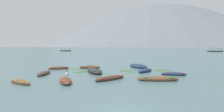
% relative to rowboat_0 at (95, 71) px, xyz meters
% --- Properties ---
extents(ground_plane, '(6000.00, 6000.00, 0.00)m').
position_rel_rowboat_0_xyz_m(ground_plane, '(2.88, 1484.18, -0.25)').
color(ground_plane, slate).
extents(mountain_1, '(975.24, 975.24, 240.24)m').
position_rel_rowboat_0_xyz_m(mountain_1, '(-728.12, 1820.64, 119.87)').
color(mountain_1, '#56665B').
rests_on(mountain_1, ground).
extents(mountain_2, '(772.24, 772.24, 239.74)m').
position_rel_rowboat_0_xyz_m(mountain_2, '(-185.07, 1458.77, 119.62)').
color(mountain_2, slate).
rests_on(mountain_2, ground).
extents(mountain_3, '(1708.55, 1708.55, 599.00)m').
position_rel_rowboat_0_xyz_m(mountain_3, '(311.23, 1508.81, 299.25)').
color(mountain_3, slate).
rests_on(mountain_3, ground).
extents(mountain_4, '(1687.46, 1687.46, 487.95)m').
position_rel_rowboat_0_xyz_m(mountain_4, '(842.56, 1593.55, 243.72)').
color(mountain_4, slate).
rests_on(mountain_4, ground).
extents(rowboat_0, '(3.11, 4.80, 0.81)m').
position_rel_rowboat_0_xyz_m(rowboat_0, '(0.00, 0.00, 0.00)').
color(rowboat_0, '#2D2826').
rests_on(rowboat_0, ground).
extents(rowboat_1, '(2.92, 3.32, 0.59)m').
position_rel_rowboat_0_xyz_m(rowboat_1, '(7.09, 0.91, -0.07)').
color(rowboat_1, navy).
rests_on(rowboat_1, ground).
extents(rowboat_2, '(1.07, 3.84, 0.50)m').
position_rel_rowboat_0_xyz_m(rowboat_2, '(-6.42, -1.44, -0.09)').
color(rowboat_2, '#4C3323').
rests_on(rowboat_2, ground).
extents(rowboat_3, '(3.46, 4.76, 0.84)m').
position_rel_rowboat_0_xyz_m(rowboat_3, '(6.83, 6.09, 0.01)').
color(rowboat_3, navy).
rests_on(rowboat_3, ground).
extents(rowboat_4, '(4.43, 1.37, 0.62)m').
position_rel_rowboat_0_xyz_m(rowboat_4, '(7.27, -5.68, -0.06)').
color(rowboat_4, brown).
rests_on(rowboat_4, ground).
extents(rowboat_5, '(3.17, 2.60, 0.47)m').
position_rel_rowboat_0_xyz_m(rowboat_5, '(-6.60, -7.23, -0.10)').
color(rowboat_5, brown).
rests_on(rowboat_5, ground).
extents(rowboat_6, '(3.77, 3.68, 0.53)m').
position_rel_rowboat_0_xyz_m(rowboat_6, '(2.18, -5.15, -0.08)').
color(rowboat_6, '#4C3323').
rests_on(rowboat_6, ground).
extents(rowboat_7, '(3.62, 1.61, 0.64)m').
position_rel_rowboat_0_xyz_m(rowboat_7, '(-1.29, 5.14, -0.05)').
color(rowboat_7, brown).
rests_on(rowboat_7, ground).
extents(rowboat_9, '(3.41, 2.04, 0.52)m').
position_rel_rowboat_0_xyz_m(rowboat_9, '(-6.15, 4.24, -0.09)').
color(rowboat_9, brown).
rests_on(rowboat_9, ground).
extents(rowboat_10, '(2.30, 3.91, 0.58)m').
position_rel_rowboat_0_xyz_m(rowboat_10, '(-2.30, -6.71, -0.07)').
color(rowboat_10, brown).
rests_on(rowboat_10, ground).
extents(rowboat_11, '(3.24, 1.56, 0.51)m').
position_rel_rowboat_0_xyz_m(rowboat_11, '(10.15, -2.06, -0.09)').
color(rowboat_11, navy).
rests_on(rowboat_11, ground).
extents(ferry_0, '(9.79, 4.59, 2.54)m').
position_rel_rowboat_0_xyz_m(ferry_0, '(71.39, 98.73, 0.20)').
color(ferry_0, '#2D2826').
rests_on(ferry_0, ground).
extents(ferry_1, '(8.35, 4.52, 2.54)m').
position_rel_rowboat_0_xyz_m(ferry_1, '(-32.47, 114.18, 0.20)').
color(ferry_1, brown).
rests_on(ferry_1, ground).
extents(mooring_buoy, '(0.46, 0.46, 1.11)m').
position_rel_rowboat_0_xyz_m(mooring_buoy, '(-3.38, -1.66, -0.15)').
color(mooring_buoy, silver).
rests_on(mooring_buoy, ground).
extents(weed_patch_0, '(2.41, 2.17, 0.14)m').
position_rel_rowboat_0_xyz_m(weed_patch_0, '(6.29, -3.96, -0.25)').
color(weed_patch_0, '#2D5628').
rests_on(weed_patch_0, ground).
extents(weed_patch_2, '(3.13, 2.90, 0.14)m').
position_rel_rowboat_0_xyz_m(weed_patch_2, '(9.90, 2.49, -0.25)').
color(weed_patch_2, '#38662D').
rests_on(weed_patch_2, ground).
extents(weed_patch_3, '(2.32, 1.86, 0.14)m').
position_rel_rowboat_0_xyz_m(weed_patch_3, '(-3.57, 3.97, -0.25)').
color(weed_patch_3, '#38662D').
rests_on(weed_patch_3, ground).
extents(weed_patch_4, '(2.88, 3.38, 0.14)m').
position_rel_rowboat_0_xyz_m(weed_patch_4, '(4.55, 1.63, -0.25)').
color(weed_patch_4, '#38662D').
rests_on(weed_patch_4, ground).
extents(weed_patch_5, '(2.94, 2.84, 0.14)m').
position_rel_rowboat_0_xyz_m(weed_patch_5, '(-1.83, 1.09, -0.25)').
color(weed_patch_5, '#38662D').
rests_on(weed_patch_5, ground).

